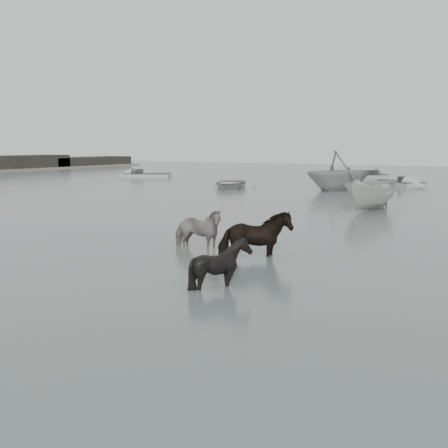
{
  "coord_description": "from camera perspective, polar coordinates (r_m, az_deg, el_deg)",
  "views": [
    {
      "loc": [
        6.16,
        -11.92,
        3.06
      ],
      "look_at": [
        -1.23,
        0.47,
        1.0
      ],
      "focal_mm": 45.0,
      "sensor_mm": 36.0,
      "label": 1
    }
  ],
  "objects": [
    {
      "name": "pony_pinto",
      "position": [
        16.66,
        -2.72,
        0.04
      ],
      "size": [
        1.78,
        0.95,
        1.44
      ],
      "primitive_type": "imported",
      "rotation": [
        0.0,
        0.0,
        1.68
      ],
      "color": "black",
      "rests_on": "ground"
    },
    {
      "name": "boat_small",
      "position": [
        27.07,
        14.77,
        3.02
      ],
      "size": [
        2.2,
        4.23,
        1.55
      ],
      "primitive_type": "imported",
      "rotation": [
        0.0,
        0.0,
        -0.18
      ],
      "color": "#B6B5B1",
      "rests_on": "ground"
    },
    {
      "name": "rowboat_trail",
      "position": [
        38.25,
        11.68,
        5.44
      ],
      "size": [
        6.61,
        6.83,
        2.76
      ],
      "primitive_type": "imported",
      "rotation": [
        0.0,
        0.0,
        2.58
      ],
      "color": "#A4A7A5",
      "rests_on": "ground"
    },
    {
      "name": "skiff_mid",
      "position": [
        43.19,
        17.54,
        4.18
      ],
      "size": [
        5.04,
        4.94,
        0.75
      ],
      "primitive_type": null,
      "rotation": [
        0.0,
        0.0,
        -0.77
      ],
      "color": "#9EA19E",
      "rests_on": "ground"
    },
    {
      "name": "skiff_outer",
      "position": [
        52.67,
        -7.85,
        5.13
      ],
      "size": [
        6.12,
        3.94,
        0.75
      ],
      "primitive_type": null,
      "rotation": [
        0.0,
        0.0,
        3.57
      ],
      "color": "#A4A4A0",
      "rests_on": "ground"
    },
    {
      "name": "skiff_far",
      "position": [
        51.75,
        14.22,
        4.9
      ],
      "size": [
        4.32,
        5.14,
        0.75
      ],
      "primitive_type": null,
      "rotation": [
        0.0,
        0.0,
        0.95
      ],
      "color": "#9B9D9A",
      "rests_on": "ground"
    },
    {
      "name": "pony_dark",
      "position": [
        15.14,
        3.26,
        -0.37
      ],
      "size": [
        1.98,
        2.09,
        1.65
      ],
      "primitive_type": "imported",
      "rotation": [
        0.0,
        0.0,
        1.11
      ],
      "color": "black",
      "rests_on": "ground"
    },
    {
      "name": "rowboat_lead",
      "position": [
        39.42,
        0.66,
        4.34
      ],
      "size": [
        4.27,
        5.11,
        0.91
      ],
      "primitive_type": "imported",
      "rotation": [
        0.0,
        0.0,
        0.29
      ],
      "color": "silver",
      "rests_on": "ground"
    },
    {
      "name": "pony_black",
      "position": [
        12.11,
        -0.34,
        -3.26
      ],
      "size": [
        1.48,
        1.39,
        1.34
      ],
      "primitive_type": "imported",
      "rotation": [
        0.0,
        0.0,
        1.86
      ],
      "color": "black",
      "rests_on": "ground"
    },
    {
      "name": "ground",
      "position": [
        13.77,
        3.39,
        -4.73
      ],
      "size": [
        140.0,
        140.0,
        0.0
      ],
      "primitive_type": "plane",
      "color": "#4A5854",
      "rests_on": "ground"
    }
  ]
}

